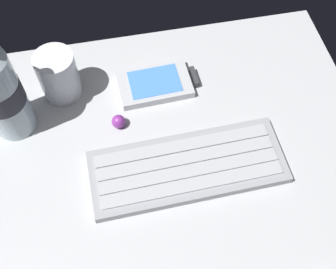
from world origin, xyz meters
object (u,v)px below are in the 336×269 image
keyboard (187,167)px  trackball_mouse (119,122)px  handheld_device (159,83)px  juice_cup (59,77)px

keyboard → trackball_mouse: (-9.00, 9.80, 0.29)cm
keyboard → trackball_mouse: 13.31cm
keyboard → handheld_device: (-1.34, 16.31, -0.08)cm
handheld_device → juice_cup: (-15.87, 1.99, 3.18)cm
keyboard → handheld_device: keyboard is taller
juice_cup → trackball_mouse: 12.14cm
handheld_device → trackball_mouse: bearing=-139.7°
trackball_mouse → handheld_device: bearing=40.3°
keyboard → trackball_mouse: trackball_mouse is taller
keyboard → juice_cup: bearing=133.2°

